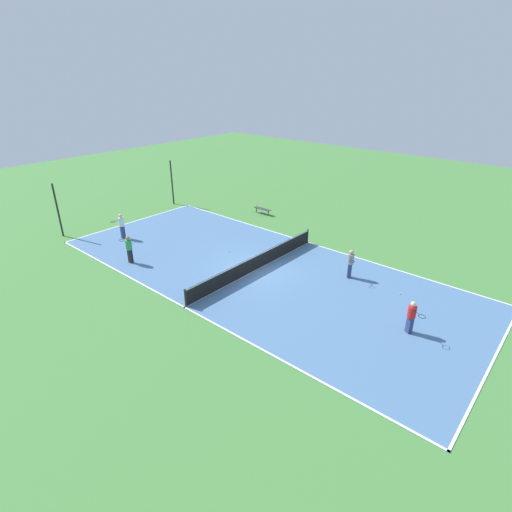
{
  "coord_description": "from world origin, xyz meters",
  "views": [
    {
      "loc": [
        -15.62,
        -13.52,
        10.56
      ],
      "look_at": [
        0.0,
        0.0,
        0.9
      ],
      "focal_mm": 28.0,
      "sensor_mm": 36.0,
      "label": 1
    }
  ],
  "objects": [
    {
      "name": "tennis_net",
      "position": [
        0.0,
        0.0,
        0.51
      ],
      "size": [
        10.6,
        0.1,
        0.96
      ],
      "color": "black",
      "rests_on": "court_surface"
    },
    {
      "name": "ground_plane",
      "position": [
        0.0,
        0.0,
        0.0
      ],
      "size": [
        80.0,
        80.0,
        0.0
      ],
      "primitive_type": "plane",
      "color": "#47843D"
    },
    {
      "name": "court_surface",
      "position": [
        0.0,
        0.0,
        0.01
      ],
      "size": [
        10.8,
        24.92,
        0.02
      ],
      "color": "#4C729E",
      "rests_on": "ground_plane"
    },
    {
      "name": "player_baseline_gray",
      "position": [
        2.7,
        -4.54,
        0.98
      ],
      "size": [
        0.96,
        0.79,
        1.67
      ],
      "rotation": [
        0.0,
        0.0,
        3.72
      ],
      "color": "navy",
      "rests_on": "court_surface"
    },
    {
      "name": "tennis_ball_right_alley",
      "position": [
        0.74,
        2.91,
        0.06
      ],
      "size": [
        0.07,
        0.07,
        0.07
      ],
      "primitive_type": "sphere",
      "color": "#CCE033",
      "rests_on": "court_surface"
    },
    {
      "name": "bench",
      "position": [
        7.87,
        6.14,
        0.39
      ],
      "size": [
        0.36,
        1.54,
        0.45
      ],
      "rotation": [
        0.0,
        0.0,
        1.57
      ],
      "color": "#333338",
      "rests_on": "ground_plane"
    },
    {
      "name": "fence_post_back_right",
      "position": [
        4.87,
        13.66,
        1.87
      ],
      "size": [
        0.12,
        0.12,
        3.74
      ],
      "color": "black",
      "rests_on": "ground_plane"
    },
    {
      "name": "player_near_white",
      "position": [
        -2.35,
        10.08,
        1.03
      ],
      "size": [
        0.94,
        0.37,
        1.75
      ],
      "rotation": [
        0.0,
        0.0,
        3.1
      ],
      "color": "navy",
      "rests_on": "court_surface"
    },
    {
      "name": "tennis_ball_near_net",
      "position": [
        2.78,
        -7.46,
        0.06
      ],
      "size": [
        0.07,
        0.07,
        0.07
      ],
      "primitive_type": "sphere",
      "color": "#CCE033",
      "rests_on": "court_surface"
    },
    {
      "name": "fence_post_back_left",
      "position": [
        -4.87,
        13.66,
        1.87
      ],
      "size": [
        0.12,
        0.12,
        3.74
      ],
      "color": "black",
      "rests_on": "ground_plane"
    },
    {
      "name": "player_coach_red",
      "position": [
        -0.19,
        -9.09,
        0.91
      ],
      "size": [
        0.76,
        0.97,
        1.56
      ],
      "rotation": [
        0.0,
        0.0,
        4.18
      ],
      "color": "navy",
      "rests_on": "court_surface"
    },
    {
      "name": "player_far_green",
      "position": [
        -4.21,
        6.34,
        1.01
      ],
      "size": [
        0.46,
        0.97,
        1.72
      ],
      "rotation": [
        0.0,
        0.0,
        1.71
      ],
      "color": "black",
      "rests_on": "court_surface"
    }
  ]
}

